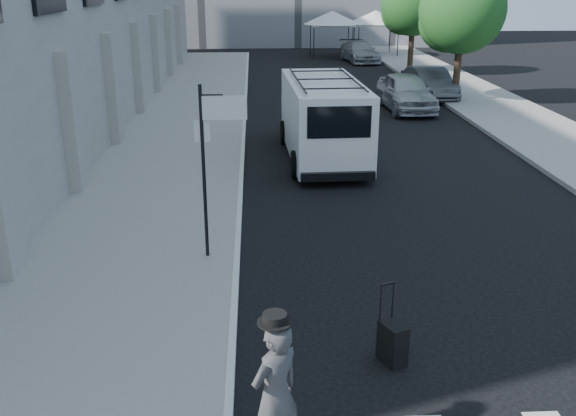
{
  "coord_description": "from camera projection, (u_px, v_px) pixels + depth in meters",
  "views": [
    {
      "loc": [
        -1.58,
        -8.92,
        5.58
      ],
      "look_at": [
        -0.96,
        2.8,
        1.3
      ],
      "focal_mm": 40.0,
      "sensor_mm": 36.0,
      "label": 1
    }
  ],
  "objects": [
    {
      "name": "ground",
      "position": [
        357.0,
        341.0,
        10.36
      ],
      "size": [
        120.0,
        120.0,
        0.0
      ],
      "primitive_type": "plane",
      "color": "black",
      "rests_on": "ground"
    },
    {
      "name": "sidewalk_left",
      "position": [
        187.0,
        124.0,
        25.14
      ],
      "size": [
        4.5,
        48.0,
        0.15
      ],
      "primitive_type": "cube",
      "color": "gray",
      "rests_on": "ground"
    },
    {
      "name": "sidewalk_right",
      "position": [
        484.0,
        102.0,
        29.54
      ],
      "size": [
        4.0,
        56.0,
        0.15
      ],
      "primitive_type": "cube",
      "color": "gray",
      "rests_on": "ground"
    },
    {
      "name": "sign_pole",
      "position": [
        214.0,
        136.0,
        12.34
      ],
      "size": [
        1.03,
        0.07,
        3.5
      ],
      "color": "black",
      "rests_on": "sidewalk_left"
    },
    {
      "name": "tree_near",
      "position": [
        459.0,
        13.0,
        28.27
      ],
      "size": [
        3.8,
        3.83,
        6.03
      ],
      "color": "black",
      "rests_on": "ground"
    },
    {
      "name": "tree_far",
      "position": [
        411.0,
        5.0,
        36.72
      ],
      "size": [
        3.8,
        3.83,
        6.03
      ],
      "color": "black",
      "rests_on": "ground"
    },
    {
      "name": "tent_left",
      "position": [
        332.0,
        18.0,
        45.28
      ],
      "size": [
        4.0,
        4.0,
        3.2
      ],
      "color": "black",
      "rests_on": "ground"
    },
    {
      "name": "tent_right",
      "position": [
        376.0,
        17.0,
        45.91
      ],
      "size": [
        4.0,
        4.0,
        3.2
      ],
      "color": "black",
      "rests_on": "ground"
    },
    {
      "name": "businessman",
      "position": [
        275.0,
        395.0,
        7.47
      ],
      "size": [
        0.83,
        0.81,
        1.92
      ],
      "primitive_type": "imported",
      "rotation": [
        0.0,
        0.0,
        3.85
      ],
      "color": "#3E3F41",
      "rests_on": "ground"
    },
    {
      "name": "suitcase",
      "position": [
        392.0,
        343.0,
        9.7
      ],
      "size": [
        0.44,
        0.53,
        1.25
      ],
      "rotation": [
        0.0,
        0.0,
        0.43
      ],
      "color": "black",
      "rests_on": "ground"
    },
    {
      "name": "cargo_van",
      "position": [
        323.0,
        118.0,
        20.37
      ],
      "size": [
        2.55,
        6.72,
        2.48
      ],
      "rotation": [
        0.0,
        0.0,
        0.04
      ],
      "color": "white",
      "rests_on": "ground"
    },
    {
      "name": "parked_car_a",
      "position": [
        406.0,
        92.0,
        27.81
      ],
      "size": [
        2.09,
        4.75,
        1.59
      ],
      "primitive_type": "imported",
      "rotation": [
        0.0,
        0.0,
        0.05
      ],
      "color": "#B1B3B9",
      "rests_on": "ground"
    },
    {
      "name": "parked_car_b",
      "position": [
        429.0,
        83.0,
        30.68
      ],
      "size": [
        1.93,
        4.5,
        1.44
      ],
      "primitive_type": "imported",
      "rotation": [
        0.0,
        0.0,
        0.09
      ],
      "color": "#4D4E53",
      "rests_on": "ground"
    },
    {
      "name": "parked_car_c",
      "position": [
        360.0,
        52.0,
        43.33
      ],
      "size": [
        2.52,
        4.93,
        1.37
      ],
      "primitive_type": "imported",
      "rotation": [
        0.0,
        0.0,
        0.13
      ],
      "color": "#93969A",
      "rests_on": "ground"
    }
  ]
}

